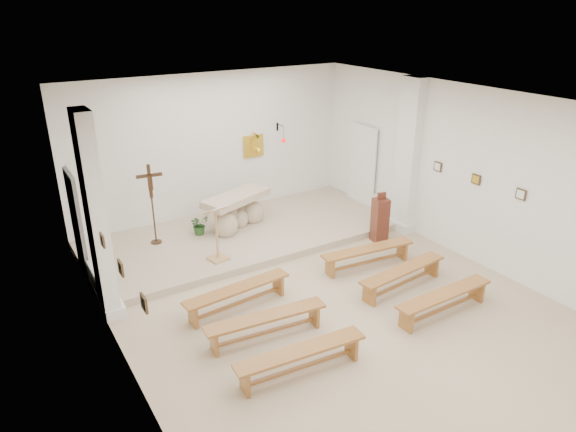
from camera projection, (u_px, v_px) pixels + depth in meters
ground at (337, 310)px, 8.91m from camera, size 7.00×10.00×0.00m
wall_left at (123, 273)px, 6.54m from camera, size 0.02×10.00×3.50m
wall_right at (485, 180)px, 9.93m from camera, size 0.02×10.00×3.50m
wall_back at (214, 148)px, 12.15m from camera, size 7.00×0.02×3.50m
ceiling at (346, 109)px, 7.57m from camera, size 7.00×10.00×0.02m
sanctuary_platform at (245, 234)px, 11.63m from camera, size 6.98×3.00×0.15m
pilaster_left at (96, 219)px, 8.17m from camera, size 0.26×0.55×3.50m
pilaster_right at (408, 157)px, 11.44m from camera, size 0.26×0.55×3.50m
gold_wall_relief at (253, 146)px, 12.68m from camera, size 0.55×0.04×0.55m
sanctuary_lamp at (283, 138)px, 12.76m from camera, size 0.11×0.36×0.44m
station_frame_left_front at (144, 303)px, 5.94m from camera, size 0.03×0.20×0.20m
station_frame_left_mid at (121, 268)px, 6.72m from camera, size 0.03×0.20×0.20m
station_frame_left_rear at (102, 240)px, 7.51m from camera, size 0.03×0.20×0.20m
station_frame_right_front at (521, 194)px, 9.30m from camera, size 0.03×0.20×0.20m
station_frame_right_mid at (476, 179)px, 10.09m from camera, size 0.03×0.20×0.20m
station_frame_right_rear at (438, 166)px, 10.87m from camera, size 0.03×0.20×0.20m
radiator_left at (96, 282)px, 9.26m from camera, size 0.10×0.85×0.52m
radiator_right at (384, 208)px, 12.59m from camera, size 0.10×0.85×0.52m
altar at (236, 213)px, 11.72m from camera, size 1.78×1.18×0.86m
lectern at (217, 233)px, 10.11m from camera, size 0.47×0.42×1.18m
crucifix_stand at (152, 199)px, 10.67m from camera, size 0.53×0.23×1.75m
potted_plant at (199, 224)px, 11.39m from camera, size 0.48×0.44×0.46m
donation_pedestal at (380, 220)px, 11.31m from camera, size 0.36×0.36×1.15m
bench_left_front at (238, 293)px, 8.83m from camera, size 2.01×0.48×0.42m
bench_right_front at (368, 253)px, 10.24m from camera, size 2.01×0.53×0.42m
bench_left_second at (266, 321)px, 8.05m from camera, size 2.01×0.53×0.42m
bench_right_second at (403, 274)px, 9.45m from camera, size 2.01×0.50×0.42m
bench_left_third at (301, 355)px, 7.26m from camera, size 2.01×0.49×0.42m
bench_right_third at (444, 298)px, 8.67m from camera, size 1.99×0.34×0.42m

